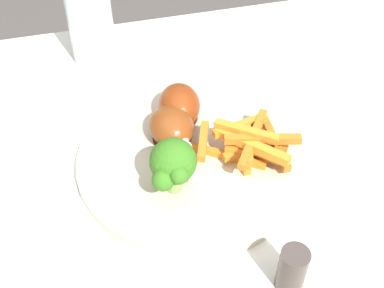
{
  "coord_description": "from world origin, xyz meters",
  "views": [
    {
      "loc": [
        0.07,
        0.39,
        1.23
      ],
      "look_at": [
        -0.04,
        -0.05,
        0.76
      ],
      "focal_mm": 48.53,
      "sensor_mm": 36.0,
      "label": 1
    }
  ],
  "objects_px": {
    "chicken_drumstick_far": "(173,129)",
    "dinner_plate": "(192,158)",
    "dining_table": "(170,248)",
    "broccoli_floret_front": "(173,167)",
    "carrot_fries_pile": "(249,142)",
    "water_glass": "(91,23)",
    "pepper_shaker": "(292,270)",
    "chicken_drumstick_near": "(180,107)"
  },
  "relations": [
    {
      "from": "broccoli_floret_front",
      "to": "pepper_shaker",
      "type": "xyz_separation_m",
      "value": [
        -0.09,
        0.14,
        -0.03
      ]
    },
    {
      "from": "dining_table",
      "to": "water_glass",
      "type": "bearing_deg",
      "value": -80.86
    },
    {
      "from": "dinner_plate",
      "to": "pepper_shaker",
      "type": "height_order",
      "value": "pepper_shaker"
    },
    {
      "from": "dining_table",
      "to": "carrot_fries_pile",
      "type": "height_order",
      "value": "carrot_fries_pile"
    },
    {
      "from": "broccoli_floret_front",
      "to": "water_glass",
      "type": "bearing_deg",
      "value": -79.67
    },
    {
      "from": "dinner_plate",
      "to": "broccoli_floret_front",
      "type": "xyz_separation_m",
      "value": [
        0.04,
        0.05,
        0.05
      ]
    },
    {
      "from": "dinner_plate",
      "to": "carrot_fries_pile",
      "type": "relative_size",
      "value": 2.24
    },
    {
      "from": "carrot_fries_pile",
      "to": "chicken_drumstick_far",
      "type": "distance_m",
      "value": 0.1
    },
    {
      "from": "dining_table",
      "to": "broccoli_floret_front",
      "type": "bearing_deg",
      "value": 138.01
    },
    {
      "from": "chicken_drumstick_near",
      "to": "broccoli_floret_front",
      "type": "bearing_deg",
      "value": 73.48
    },
    {
      "from": "dinner_plate",
      "to": "pepper_shaker",
      "type": "distance_m",
      "value": 0.2
    },
    {
      "from": "carrot_fries_pile",
      "to": "water_glass",
      "type": "xyz_separation_m",
      "value": [
        0.16,
        -0.27,
        0.03
      ]
    },
    {
      "from": "carrot_fries_pile",
      "to": "chicken_drumstick_near",
      "type": "distance_m",
      "value": 0.11
    },
    {
      "from": "chicken_drumstick_far",
      "to": "dinner_plate",
      "type": "bearing_deg",
      "value": 120.49
    },
    {
      "from": "dining_table",
      "to": "dinner_plate",
      "type": "xyz_separation_m",
      "value": [
        -0.04,
        -0.05,
        0.12
      ]
    },
    {
      "from": "dining_table",
      "to": "pepper_shaker",
      "type": "distance_m",
      "value": 0.23
    },
    {
      "from": "dining_table",
      "to": "water_glass",
      "type": "distance_m",
      "value": 0.36
    },
    {
      "from": "dinner_plate",
      "to": "chicken_drumstick_near",
      "type": "xyz_separation_m",
      "value": [
        -0.0,
        -0.07,
        0.03
      ]
    },
    {
      "from": "broccoli_floret_front",
      "to": "chicken_drumstick_far",
      "type": "distance_m",
      "value": 0.09
    },
    {
      "from": "dining_table",
      "to": "water_glass",
      "type": "relative_size",
      "value": 7.6
    },
    {
      "from": "carrot_fries_pile",
      "to": "water_glass",
      "type": "relative_size",
      "value": 1.02
    },
    {
      "from": "pepper_shaker",
      "to": "carrot_fries_pile",
      "type": "bearing_deg",
      "value": -94.64
    },
    {
      "from": "dining_table",
      "to": "broccoli_floret_front",
      "type": "distance_m",
      "value": 0.17
    },
    {
      "from": "broccoli_floret_front",
      "to": "carrot_fries_pile",
      "type": "relative_size",
      "value": 0.56
    },
    {
      "from": "carrot_fries_pile",
      "to": "pepper_shaker",
      "type": "xyz_separation_m",
      "value": [
        0.01,
        0.18,
        -0.0
      ]
    },
    {
      "from": "pepper_shaker",
      "to": "dinner_plate",
      "type": "bearing_deg",
      "value": -74.45
    },
    {
      "from": "broccoli_floret_front",
      "to": "carrot_fries_pile",
      "type": "bearing_deg",
      "value": -159.88
    },
    {
      "from": "dining_table",
      "to": "chicken_drumstick_near",
      "type": "height_order",
      "value": "chicken_drumstick_near"
    },
    {
      "from": "carrot_fries_pile",
      "to": "water_glass",
      "type": "bearing_deg",
      "value": -59.3
    },
    {
      "from": "carrot_fries_pile",
      "to": "pepper_shaker",
      "type": "distance_m",
      "value": 0.18
    },
    {
      "from": "dining_table",
      "to": "pepper_shaker",
      "type": "relative_size",
      "value": 17.01
    },
    {
      "from": "pepper_shaker",
      "to": "chicken_drumstick_near",
      "type": "bearing_deg",
      "value": -78.35
    },
    {
      "from": "carrot_fries_pile",
      "to": "pepper_shaker",
      "type": "relative_size",
      "value": 2.28
    },
    {
      "from": "carrot_fries_pile",
      "to": "water_glass",
      "type": "distance_m",
      "value": 0.32
    },
    {
      "from": "carrot_fries_pile",
      "to": "broccoli_floret_front",
      "type": "bearing_deg",
      "value": 20.12
    },
    {
      "from": "chicken_drumstick_far",
      "to": "pepper_shaker",
      "type": "distance_m",
      "value": 0.24
    },
    {
      "from": "chicken_drumstick_near",
      "to": "water_glass",
      "type": "distance_m",
      "value": 0.21
    },
    {
      "from": "broccoli_floret_front",
      "to": "dinner_plate",
      "type": "bearing_deg",
      "value": -123.41
    },
    {
      "from": "carrot_fries_pile",
      "to": "dinner_plate",
      "type": "bearing_deg",
      "value": -12.76
    },
    {
      "from": "water_glass",
      "to": "pepper_shaker",
      "type": "relative_size",
      "value": 2.24
    },
    {
      "from": "dinner_plate",
      "to": "broccoli_floret_front",
      "type": "distance_m",
      "value": 0.08
    },
    {
      "from": "water_glass",
      "to": "pepper_shaker",
      "type": "height_order",
      "value": "water_glass"
    }
  ]
}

